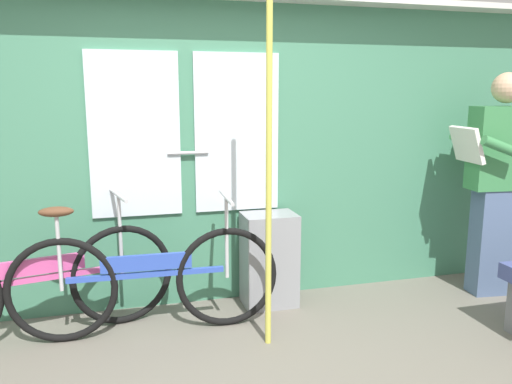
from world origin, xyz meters
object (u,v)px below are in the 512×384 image
Objects in this scene: passenger_reading_newspaper at (498,180)px; trash_bin_by_wall at (269,259)px; bicycle_leaning_behind at (36,285)px; handrail_pole at (269,172)px; bicycle_near_door at (146,280)px.

trash_bin_by_wall is at bearing -1.54° from passenger_reading_newspaper.
bicycle_leaning_behind is 2.49× the size of trash_bin_by_wall.
trash_bin_by_wall is 0.93m from handrail_pole.
handrail_pole is at bearing -22.60° from bicycle_near_door.
bicycle_near_door is at bearing 6.56° from passenger_reading_newspaper.
passenger_reading_newspaper is (3.21, -0.07, 0.51)m from bicycle_leaning_behind.
trash_bin_by_wall is (-1.68, 0.23, -0.53)m from passenger_reading_newspaper.
passenger_reading_newspaper is at bearing 2.35° from bicycle_near_door.
handrail_pole reaches higher than passenger_reading_newspaper.
bicycle_leaning_behind is 1.01× the size of passenger_reading_newspaper.
bicycle_near_door is 0.79× the size of handrail_pole.
bicycle_leaning_behind is 3.25m from passenger_reading_newspaper.
bicycle_leaning_behind reaches higher than trash_bin_by_wall.
bicycle_leaning_behind reaches higher than bicycle_near_door.
bicycle_near_door is at bearing 155.29° from handrail_pole.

